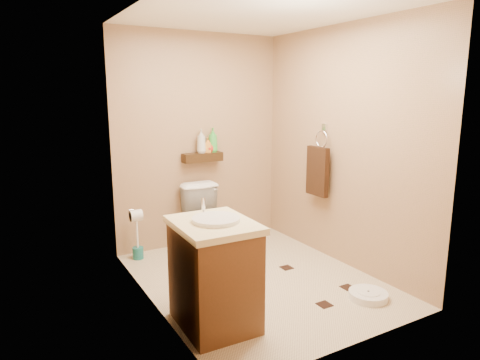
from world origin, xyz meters
TOP-DOWN VIEW (x-y plane):
  - ground at (0.00, 0.00)m, footprint 2.50×2.50m
  - wall_back at (0.00, 1.25)m, footprint 2.00×0.04m
  - wall_front at (0.00, -1.25)m, footprint 2.00×0.04m
  - wall_left at (-1.00, 0.00)m, footprint 0.04×2.50m
  - wall_right at (1.00, 0.00)m, footprint 0.04×2.50m
  - ceiling at (0.00, 0.00)m, footprint 2.00×2.50m
  - wall_shelf at (0.00, 1.17)m, footprint 0.46×0.14m
  - floor_accents at (0.06, -0.07)m, footprint 1.27×1.31m
  - toilet at (-0.08, 0.83)m, footprint 0.42×0.73m
  - vanity at (-0.70, -0.52)m, footprint 0.57×0.68m
  - bathroom_scale at (0.63, -0.81)m, footprint 0.44×0.44m
  - toilet_brush at (-0.82, 1.07)m, footprint 0.11×0.11m
  - towel_ring at (0.91, 0.25)m, footprint 0.12×0.30m
  - toilet_paper at (-0.94, 0.65)m, footprint 0.12×0.11m
  - bottle_a at (-0.01, 1.17)m, footprint 0.14×0.14m
  - bottle_b at (0.07, 1.17)m, footprint 0.11×0.11m
  - bottle_c at (0.09, 1.17)m, footprint 0.12×0.12m
  - bottle_d at (0.13, 1.17)m, footprint 0.15×0.15m

SIDE VIEW (x-z plane):
  - ground at x=0.00m, z-range 0.00..0.00m
  - floor_accents at x=0.06m, z-range 0.00..0.01m
  - bathroom_scale at x=0.63m, z-range 0.00..0.07m
  - toilet_brush at x=-0.82m, z-range -0.07..0.43m
  - toilet at x=-0.08m, z-range 0.00..0.74m
  - vanity at x=-0.70m, z-range -0.05..0.89m
  - toilet_paper at x=-0.94m, z-range 0.54..0.66m
  - towel_ring at x=0.91m, z-range 0.57..1.33m
  - wall_shelf at x=0.00m, z-range 0.97..1.07m
  - bottle_c at x=0.09m, z-range 1.07..1.21m
  - bottle_b at x=0.07m, z-range 1.07..1.24m
  - wall_back at x=0.00m, z-range 0.00..2.40m
  - wall_front at x=0.00m, z-range 0.00..2.40m
  - wall_left at x=-1.00m, z-range 0.00..2.40m
  - wall_right at x=1.00m, z-range 0.00..2.40m
  - bottle_a at x=-0.01m, z-range 1.07..1.34m
  - bottle_d at x=0.13m, z-range 1.07..1.35m
  - ceiling at x=0.00m, z-range 2.39..2.41m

